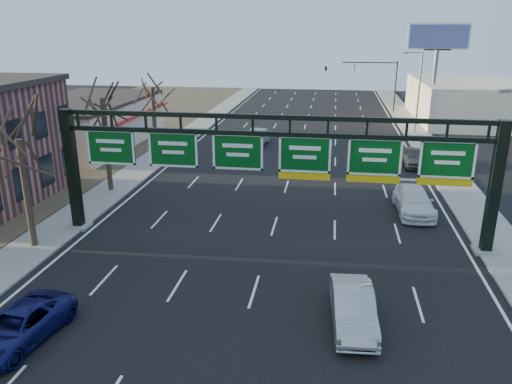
% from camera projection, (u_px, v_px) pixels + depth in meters
% --- Properties ---
extents(ground, '(160.00, 160.00, 0.00)m').
position_uv_depth(ground, '(247.00, 315.00, 21.15)').
color(ground, black).
rests_on(ground, ground).
extents(sidewalk_left, '(3.00, 120.00, 0.12)m').
position_uv_depth(sidewalk_left, '(136.00, 172.00, 41.72)').
color(sidewalk_left, gray).
rests_on(sidewalk_left, ground).
extents(sidewalk_right, '(3.00, 120.00, 0.12)m').
position_uv_depth(sidewalk_right, '(456.00, 186.00, 38.05)').
color(sidewalk_right, gray).
rests_on(sidewalk_right, ground).
extents(dirt_strip_left, '(21.00, 120.00, 0.06)m').
position_uv_depth(dirt_strip_left, '(3.00, 166.00, 43.48)').
color(dirt_strip_left, '#473D2B').
rests_on(dirt_strip_left, ground).
extents(lane_markings, '(21.60, 120.00, 0.01)m').
position_uv_depth(lane_markings, '(289.00, 179.00, 39.90)').
color(lane_markings, white).
rests_on(lane_markings, ground).
extents(sign_gantry, '(24.60, 1.20, 7.20)m').
position_uv_depth(sign_gantry, '(274.00, 161.00, 27.16)').
color(sign_gantry, black).
rests_on(sign_gantry, ground).
extents(cream_strip, '(10.90, 18.40, 4.70)m').
position_uv_depth(cream_strip, '(87.00, 122.00, 50.68)').
color(cream_strip, beige).
rests_on(cream_strip, ground).
extents(building_right_distant, '(12.00, 20.00, 5.00)m').
position_uv_depth(building_right_distant, '(464.00, 100.00, 64.37)').
color(building_right_distant, beige).
rests_on(building_right_distant, ground).
extents(tree_gantry, '(3.60, 3.60, 8.48)m').
position_uv_depth(tree_gantry, '(15.00, 119.00, 25.42)').
color(tree_gantry, '#2D2419').
rests_on(tree_gantry, sidewalk_left).
extents(tree_mid, '(3.60, 3.60, 9.24)m').
position_uv_depth(tree_mid, '(101.00, 83.00, 34.56)').
color(tree_mid, '#2D2419').
rests_on(tree_mid, sidewalk_left).
extents(tree_far, '(3.60, 3.60, 8.86)m').
position_uv_depth(tree_far, '(151.00, 75.00, 44.06)').
color(tree_far, '#2D2419').
rests_on(tree_far, sidewalk_left).
extents(streetlight_far, '(2.15, 0.22, 9.00)m').
position_uv_depth(streetlight_far, '(418.00, 88.00, 55.26)').
color(streetlight_far, slate).
rests_on(streetlight_far, sidewalk_right).
extents(billboard_right, '(7.00, 0.50, 12.00)m').
position_uv_depth(billboard_right, '(437.00, 49.00, 58.31)').
color(billboard_right, slate).
rests_on(billboard_right, ground).
extents(traffic_signal_mast, '(10.16, 0.54, 7.00)m').
position_uv_depth(traffic_signal_mast, '(352.00, 72.00, 70.17)').
color(traffic_signal_mast, black).
rests_on(traffic_signal_mast, ground).
extents(car_blue_suv, '(2.95, 5.16, 1.36)m').
position_uv_depth(car_blue_suv, '(18.00, 326.00, 19.15)').
color(car_blue_suv, '#131553').
rests_on(car_blue_suv, ground).
extents(car_silver_sedan, '(1.96, 4.79, 1.54)m').
position_uv_depth(car_silver_sedan, '(353.00, 308.00, 20.24)').
color(car_silver_sedan, '#A3A3A7').
rests_on(car_silver_sedan, ground).
extents(car_white_wagon, '(2.41, 5.54, 1.58)m').
position_uv_depth(car_white_wagon, '(414.00, 201.00, 32.51)').
color(car_white_wagon, white).
rests_on(car_white_wagon, ground).
extents(car_grey_far, '(2.08, 4.73, 1.58)m').
position_uv_depth(car_grey_far, '(413.00, 157.00, 43.47)').
color(car_grey_far, '#383A3C').
rests_on(car_grey_far, ground).
extents(car_silver_distant, '(2.25, 5.00, 1.59)m').
position_uv_depth(car_silver_distant, '(257.00, 137.00, 51.14)').
color(car_silver_distant, '#9FA0A4').
rests_on(car_silver_distant, ground).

